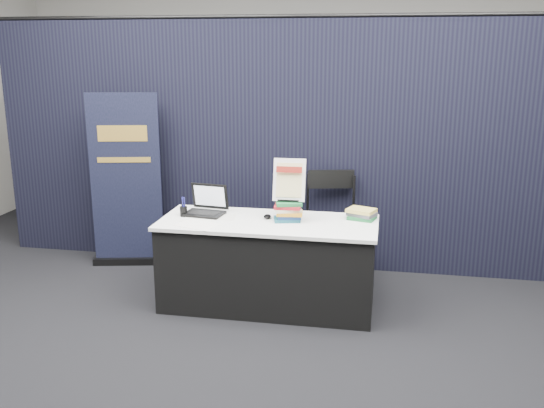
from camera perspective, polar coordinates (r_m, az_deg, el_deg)
The scene contains 15 objects.
floor at distance 4.78m, azimuth -1.66°, elevation -12.10°, with size 8.00×8.00×0.00m, color black.
wall_back at distance 8.23m, azimuth 4.34°, elevation 11.79°, with size 8.00×0.02×3.50m, color #A6A39C.
drape_partition at distance 5.92m, azimuth 1.58°, elevation 5.38°, with size 6.00×0.08×2.40m, color black.
display_table at distance 5.13m, azimuth -0.37°, elevation -5.62°, with size 1.80×0.75×0.75m.
laptop at distance 5.24m, azimuth -6.31°, elevation -0.29°, with size 0.35×0.30×0.25m.
mouse at distance 5.08m, azimuth -0.44°, elevation -1.18°, with size 0.06×0.10×0.03m, color black.
brochure_left at distance 5.07m, azimuth -6.91°, elevation -1.48°, with size 0.28×0.20×0.00m, color white.
brochure_mid at distance 4.93m, azimuth -7.03°, elevation -1.95°, with size 0.32×0.23×0.00m, color white.
brochure_right at distance 5.13m, azimuth -4.97°, elevation -1.25°, with size 0.26×0.19×0.00m, color silver.
pen_cup at distance 5.21m, azimuth -8.32°, elevation -0.66°, with size 0.06×0.06×0.08m, color black.
book_stack_tall at distance 4.99m, azimuth 1.55°, elevation -0.69°, with size 0.22×0.19×0.16m.
book_stack_short at distance 5.11m, azimuth 8.50°, elevation -0.92°, with size 0.25×0.22×0.09m.
info_sign at distance 4.96m, azimuth 1.63°, elevation 2.23°, with size 0.27×0.14×0.36m.
pullup_banner at distance 6.16m, azimuth -13.53°, elevation 1.22°, with size 0.74×0.26×1.72m.
stacking_chair at distance 5.68m, azimuth 5.31°, elevation -1.63°, with size 0.55×0.56×1.02m.
Camera 1 is at (0.93, -4.17, 2.15)m, focal length 40.00 mm.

